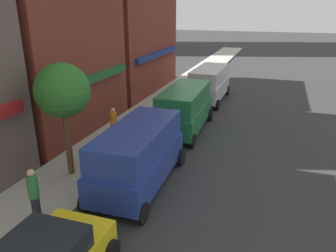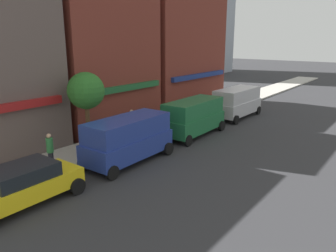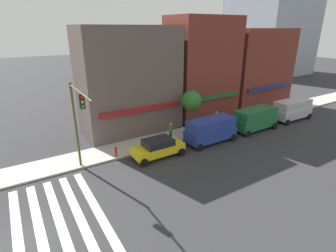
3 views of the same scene
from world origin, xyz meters
TOP-DOWN VIEW (x-y plane):
  - storefront_row at (20.06, 11.49)m, footprint 28.17×5.30m
  - van_blue at (16.04, 4.70)m, footprint 5.04×2.22m
  - van_green at (22.12, 4.70)m, footprint 5.05×2.22m
  - van_silver at (28.49, 4.70)m, footprint 5.03×2.22m
  - pedestrian_green_top at (12.79, 6.67)m, footprint 0.32×0.32m
  - pedestrian_orange_vest at (19.00, 7.27)m, footprint 0.32×0.32m
  - street_tree at (15.77, 7.50)m, footprint 2.01×2.01m

SIDE VIEW (x-z plane):
  - pedestrian_green_top at x=12.79m, z-range 0.19..1.96m
  - pedestrian_orange_vest at x=19.00m, z-range 0.19..1.96m
  - van_blue at x=16.04m, z-range 0.12..2.46m
  - van_green at x=22.12m, z-range 0.12..2.46m
  - van_silver at x=28.49m, z-range 0.12..2.46m
  - street_tree at x=15.77m, z-range 1.28..5.62m
  - storefront_row at x=20.06m, z-range -0.41..11.12m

